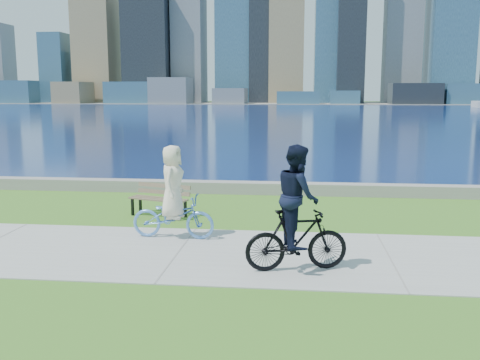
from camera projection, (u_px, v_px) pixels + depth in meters
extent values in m
plane|color=#376B1C|center=(178.00, 253.00, 10.31)|extent=(320.00, 320.00, 0.00)
cube|color=#9E9E99|center=(178.00, 252.00, 10.31)|extent=(80.00, 3.50, 0.02)
cube|color=gray|center=(223.00, 187.00, 16.36)|extent=(90.00, 0.50, 0.35)
cube|color=#0C1F52|center=(284.00, 112.00, 80.91)|extent=(320.00, 131.00, 0.01)
cube|color=gray|center=(290.00, 103.00, 137.78)|extent=(320.00, 30.00, 0.12)
cube|color=navy|center=(13.00, 92.00, 134.91)|extent=(11.43, 6.04, 5.70)
cube|color=#7B694B|center=(73.00, 93.00, 133.60)|extent=(7.17, 9.93, 5.33)
cube|color=navy|center=(130.00, 93.00, 132.76)|extent=(11.13, 7.89, 5.34)
cube|color=slate|center=(171.00, 91.00, 130.50)|extent=(9.29, 9.10, 6.31)
cube|color=slate|center=(230.00, 96.00, 129.28)|extent=(7.65, 8.79, 3.76)
cube|color=navy|center=(298.00, 98.00, 127.23)|extent=(10.01, 6.09, 3.03)
cube|color=navy|center=(344.00, 97.00, 129.11)|extent=(6.90, 8.92, 3.20)
cube|color=black|center=(415.00, 94.00, 124.34)|extent=(11.40, 7.21, 4.90)
cube|color=navy|center=(465.00, 94.00, 124.50)|extent=(10.12, 8.18, 4.80)
cube|color=navy|center=(58.00, 69.00, 144.26)|extent=(6.28, 10.40, 18.21)
cube|color=#7B694B|center=(97.00, 44.00, 142.85)|extent=(9.98, 10.97, 30.93)
cube|color=black|center=(149.00, 47.00, 139.12)|extent=(11.51, 11.74, 29.09)
cube|color=navy|center=(236.00, 15.00, 137.30)|extent=(10.22, 6.97, 44.80)
cube|color=black|center=(352.00, 20.00, 130.42)|extent=(6.60, 7.30, 40.62)
cube|color=slate|center=(404.00, 15.00, 133.67)|extent=(8.87, 6.78, 43.67)
cube|color=black|center=(133.00, 207.00, 13.40)|extent=(0.07, 0.07, 0.43)
cube|color=black|center=(178.00, 212.00, 12.87)|extent=(0.07, 0.07, 0.43)
cube|color=black|center=(140.00, 204.00, 13.71)|extent=(0.07, 0.07, 0.43)
cube|color=black|center=(185.00, 209.00, 13.18)|extent=(0.07, 0.07, 0.43)
cube|color=brown|center=(155.00, 200.00, 13.10)|extent=(1.47, 0.56, 0.04)
cube|color=brown|center=(158.00, 199.00, 13.23)|extent=(1.47, 0.56, 0.04)
cube|color=brown|center=(161.00, 198.00, 13.37)|extent=(1.47, 0.56, 0.04)
cube|color=brown|center=(164.00, 192.00, 13.45)|extent=(1.46, 0.52, 0.11)
cube|color=brown|center=(164.00, 186.00, 13.45)|extent=(1.46, 0.52, 0.11)
imported|color=#5D96E2|center=(173.00, 216.00, 11.24)|extent=(0.71, 1.79, 0.92)
imported|color=white|center=(172.00, 182.00, 11.12)|extent=(0.53, 0.78, 1.54)
imported|color=black|center=(297.00, 240.00, 9.18)|extent=(0.92, 1.86, 1.07)
imported|color=black|center=(297.00, 196.00, 9.05)|extent=(0.84, 0.98, 1.76)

